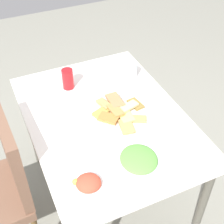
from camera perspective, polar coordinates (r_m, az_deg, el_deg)
name	(u,v)px	position (r m, az deg, el deg)	size (l,w,h in m)	color
ground_plane	(107,195)	(2.27, -0.83, -14.38)	(6.00, 6.00, 0.00)	gray
dining_table	(106,128)	(1.78, -1.02, -2.82)	(1.10, 0.80, 0.72)	white
pide_platter	(120,113)	(1.72, 1.45, -0.19)	(0.31, 0.29, 0.05)	white
salad_plate_greens	(139,160)	(1.50, 4.73, -8.35)	(0.24, 0.24, 0.04)	white
salad_plate_rice	(88,184)	(1.41, -4.19, -12.51)	(0.20, 0.20, 0.05)	white
soda_can	(68,79)	(1.90, -7.79, 5.79)	(0.07, 0.07, 0.12)	red
drinking_glass	(131,70)	(1.98, 3.40, 7.35)	(0.07, 0.07, 0.10)	silver
paper_napkin	(110,74)	(2.03, -0.43, 6.67)	(0.14, 0.14, 0.00)	white
fork	(112,73)	(2.03, 0.04, 6.88)	(0.18, 0.02, 0.01)	silver
spoon	(107,74)	(2.02, -0.90, 6.64)	(0.17, 0.02, 0.01)	silver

